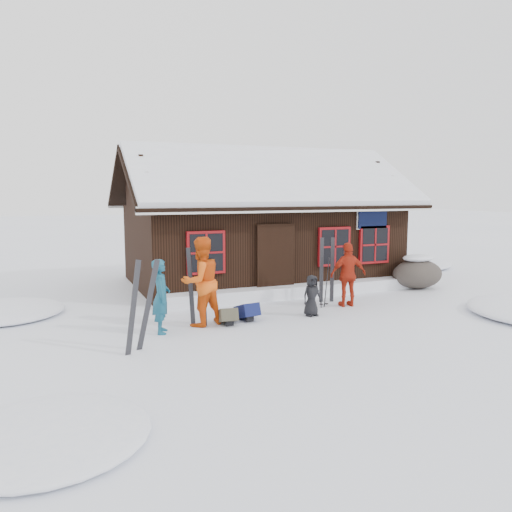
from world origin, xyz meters
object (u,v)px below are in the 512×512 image
object	(u,v)px
skier_teal	(161,296)
ski_pair_left	(141,306)
ski_poles	(324,283)
skier_orange_right	(348,275)
skier_orange_left	(201,281)
backpack_olive	(227,319)
skier_crouched	(312,295)
boulder	(417,273)
backpack_blue	(247,314)

from	to	relation	value
skier_teal	ski_pair_left	size ratio (longest dim) A/B	0.89
ski_pair_left	ski_poles	xyz separation A→B (m)	(4.93, 1.80, -0.21)
skier_teal	ski_pair_left	distance (m)	1.19
skier_orange_right	ski_pair_left	world-z (taller)	ski_pair_left
skier_orange_right	ski_pair_left	xyz separation A→B (m)	(-5.55, -1.66, 0.01)
skier_teal	ski_pair_left	bearing A→B (deg)	163.75
skier_orange_left	ski_poles	distance (m)	3.46
skier_orange_right	backpack_olive	size ratio (longest dim) A/B	3.24
skier_crouched	boulder	xyz separation A→B (m)	(4.68, 1.82, -0.02)
backpack_olive	skier_teal	bearing A→B (deg)	-171.09
skier_orange_right	skier_teal	bearing A→B (deg)	14.72
skier_crouched	skier_orange_right	bearing A→B (deg)	16.65
skier_orange_left	skier_crouched	xyz separation A→B (m)	(2.66, -0.18, -0.49)
ski_pair_left	skier_orange_right	bearing A→B (deg)	2.13
backpack_olive	ski_pair_left	bearing A→B (deg)	-145.86
skier_teal	ski_pair_left	xyz separation A→B (m)	(-0.59, -1.04, 0.06)
skier_orange_right	backpack_olive	distance (m)	3.58
backpack_blue	backpack_olive	xyz separation A→B (m)	(-0.54, -0.19, -0.01)
skier_orange_left	backpack_olive	world-z (taller)	skier_orange_left
skier_orange_left	ski_poles	bearing A→B (deg)	170.08
ski_pair_left	backpack_olive	world-z (taller)	ski_pair_left
skier_orange_right	boulder	size ratio (longest dim) A/B	1.03
skier_crouched	ski_pair_left	xyz separation A→B (m)	(-4.19, -1.11, 0.34)
skier_orange_right	ski_poles	xyz separation A→B (m)	(-0.62, 0.14, -0.20)
boulder	ski_pair_left	bearing A→B (deg)	-161.69
skier_teal	boulder	xyz separation A→B (m)	(8.27, 1.90, -0.30)
skier_teal	backpack_blue	world-z (taller)	skier_teal
ski_poles	skier_teal	bearing A→B (deg)	-169.93
skier_teal	boulder	size ratio (longest dim) A/B	0.97
skier_crouched	boulder	size ratio (longest dim) A/B	0.61
boulder	ski_pair_left	xyz separation A→B (m)	(-8.86, -2.93, 0.36)
skier_crouched	boulder	bearing A→B (deg)	15.91
skier_crouched	ski_poles	distance (m)	1.02
skier_orange_left	skier_orange_right	bearing A→B (deg)	166.79
skier_teal	ski_poles	world-z (taller)	skier_teal
skier_orange_right	skier_crouched	distance (m)	1.50
skier_orange_left	boulder	xyz separation A→B (m)	(7.34, 1.64, -0.51)
skier_orange_left	backpack_blue	bearing A→B (deg)	161.82
skier_orange_left	backpack_olive	bearing A→B (deg)	142.94
backpack_blue	backpack_olive	bearing A→B (deg)	-168.74
skier_teal	skier_orange_left	world-z (taller)	skier_orange_left
skier_orange_right	ski_poles	bearing A→B (deg)	-5.43
skier_orange_right	boulder	xyz separation A→B (m)	(3.32, 1.27, -0.35)
backpack_olive	boulder	bearing A→B (deg)	20.87
skier_orange_left	ski_pair_left	size ratio (longest dim) A/B	1.12
boulder	skier_teal	bearing A→B (deg)	-167.08
skier_orange_right	backpack_blue	bearing A→B (deg)	14.52
skier_teal	backpack_blue	xyz separation A→B (m)	(2.02, 0.27, -0.63)
backpack_blue	skier_orange_left	bearing A→B (deg)	172.43
skier_orange_right	ski_pair_left	size ratio (longest dim) A/B	0.94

